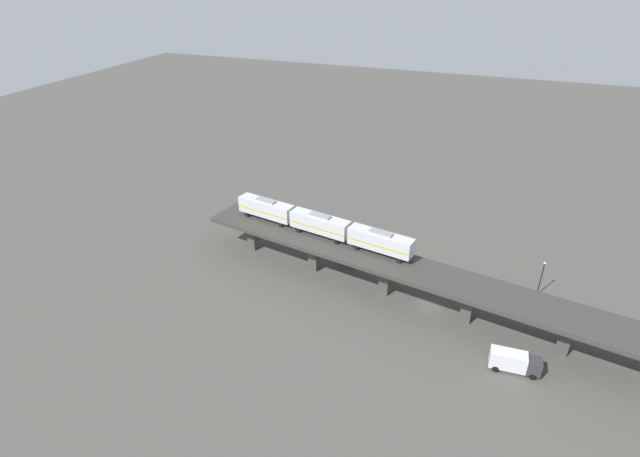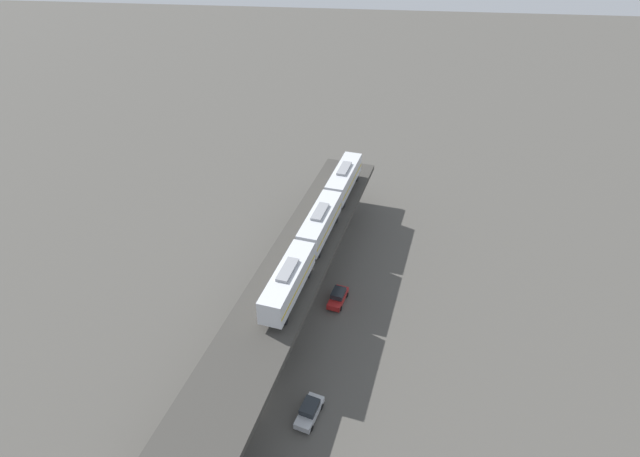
# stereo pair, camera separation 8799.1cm
# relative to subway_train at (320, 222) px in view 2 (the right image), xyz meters

# --- Properties ---
(ground_plane) EXTENTS (400.00, 400.00, 0.00)m
(ground_plane) POSITION_rel_subway_train_xyz_m (5.63, 22.47, -9.43)
(ground_plane) COLOR #4C4944
(elevated_viaduct) EXTENTS (25.20, 91.97, 6.89)m
(elevated_viaduct) POSITION_rel_subway_train_xyz_m (5.60, 22.31, -3.49)
(elevated_viaduct) COLOR #393733
(elevated_viaduct) RESTS_ON ground
(subway_train) EXTENTS (9.60, 37.08, 4.45)m
(subway_train) POSITION_rel_subway_train_xyz_m (0.00, 0.00, 0.00)
(subway_train) COLOR silver
(subway_train) RESTS_ON elevated_viaduct
(street_car_red) EXTENTS (2.76, 4.70, 1.89)m
(street_car_red) POSITION_rel_subway_train_xyz_m (-3.10, 5.34, -8.50)
(street_car_red) COLOR #AD1E1E
(street_car_red) RESTS_ON ground
(street_car_silver) EXTENTS (2.92, 4.72, 1.89)m
(street_car_silver) POSITION_rel_subway_train_xyz_m (-1.55, 23.41, -8.50)
(street_car_silver) COLOR #B7BABF
(street_car_silver) RESTS_ON ground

